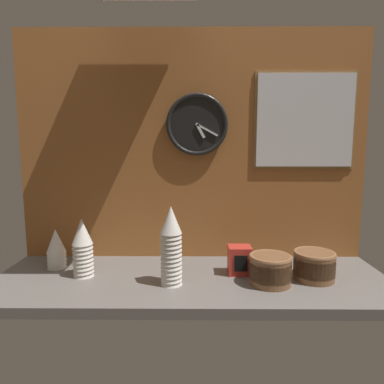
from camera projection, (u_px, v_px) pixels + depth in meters
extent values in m
cube|color=slate|center=(192.00, 281.00, 1.41)|extent=(1.60, 0.56, 0.04)
cube|color=#A3602D|center=(192.00, 147.00, 1.59)|extent=(1.60, 0.03, 1.05)
cone|color=white|center=(171.00, 271.00, 1.32)|extent=(0.08, 0.08, 0.11)
cone|color=white|center=(171.00, 267.00, 1.31)|extent=(0.08, 0.08, 0.11)
cone|color=white|center=(171.00, 263.00, 1.31)|extent=(0.08, 0.08, 0.11)
cone|color=white|center=(171.00, 258.00, 1.31)|extent=(0.08, 0.08, 0.11)
cone|color=white|center=(171.00, 254.00, 1.31)|extent=(0.08, 0.08, 0.11)
cone|color=white|center=(171.00, 250.00, 1.30)|extent=(0.08, 0.08, 0.11)
cone|color=white|center=(171.00, 246.00, 1.30)|extent=(0.08, 0.08, 0.11)
cone|color=white|center=(171.00, 241.00, 1.30)|extent=(0.08, 0.08, 0.11)
cone|color=white|center=(171.00, 237.00, 1.30)|extent=(0.08, 0.08, 0.11)
cone|color=white|center=(171.00, 233.00, 1.30)|extent=(0.08, 0.08, 0.11)
cone|color=white|center=(171.00, 229.00, 1.29)|extent=(0.08, 0.08, 0.11)
cone|color=white|center=(171.00, 224.00, 1.29)|extent=(0.08, 0.08, 0.11)
cone|color=white|center=(171.00, 220.00, 1.29)|extent=(0.08, 0.08, 0.11)
cone|color=white|center=(83.00, 264.00, 1.40)|extent=(0.08, 0.08, 0.11)
cone|color=white|center=(83.00, 260.00, 1.40)|extent=(0.08, 0.08, 0.11)
cone|color=white|center=(83.00, 256.00, 1.39)|extent=(0.08, 0.08, 0.11)
cone|color=white|center=(83.00, 252.00, 1.39)|extent=(0.08, 0.08, 0.11)
cone|color=white|center=(83.00, 248.00, 1.39)|extent=(0.08, 0.08, 0.11)
cone|color=white|center=(82.00, 244.00, 1.39)|extent=(0.08, 0.08, 0.11)
cone|color=white|center=(82.00, 240.00, 1.38)|extent=(0.08, 0.08, 0.11)
cone|color=white|center=(82.00, 236.00, 1.38)|extent=(0.08, 0.08, 0.11)
cone|color=white|center=(82.00, 232.00, 1.38)|extent=(0.08, 0.08, 0.11)
cone|color=white|center=(57.00, 256.00, 1.50)|extent=(0.08, 0.08, 0.11)
cone|color=white|center=(56.00, 252.00, 1.49)|extent=(0.08, 0.08, 0.11)
cone|color=white|center=(56.00, 248.00, 1.49)|extent=(0.08, 0.08, 0.11)
cone|color=white|center=(56.00, 245.00, 1.49)|extent=(0.08, 0.08, 0.11)
cone|color=white|center=(56.00, 241.00, 1.49)|extent=(0.08, 0.08, 0.11)
cylinder|color=brown|center=(314.00, 274.00, 1.37)|extent=(0.16, 0.16, 0.05)
cylinder|color=brown|center=(314.00, 268.00, 1.37)|extent=(0.16, 0.16, 0.05)
cylinder|color=brown|center=(314.00, 263.00, 1.36)|extent=(0.16, 0.16, 0.05)
cylinder|color=brown|center=(315.00, 257.00, 1.36)|extent=(0.16, 0.16, 0.05)
torus|color=#946542|center=(315.00, 254.00, 1.36)|extent=(0.16, 0.16, 0.02)
cylinder|color=brown|center=(270.00, 278.00, 1.33)|extent=(0.16, 0.16, 0.05)
cylinder|color=brown|center=(270.00, 272.00, 1.32)|extent=(0.16, 0.16, 0.05)
cylinder|color=brown|center=(270.00, 267.00, 1.32)|extent=(0.16, 0.16, 0.05)
cylinder|color=brown|center=(270.00, 261.00, 1.32)|extent=(0.16, 0.16, 0.05)
torus|color=#946542|center=(271.00, 257.00, 1.31)|extent=(0.16, 0.16, 0.02)
cylinder|color=black|center=(197.00, 125.00, 1.55)|extent=(0.27, 0.02, 0.27)
torus|color=black|center=(197.00, 125.00, 1.54)|extent=(0.28, 0.02, 0.28)
cube|color=white|center=(201.00, 131.00, 1.54)|extent=(0.04, 0.01, 0.07)
cube|color=white|center=(207.00, 130.00, 1.54)|extent=(0.10, 0.01, 0.06)
cylinder|color=white|center=(197.00, 124.00, 1.54)|extent=(0.01, 0.01, 0.01)
cube|color=olive|center=(305.00, 121.00, 1.55)|extent=(0.46, 0.01, 0.44)
cube|color=white|center=(305.00, 121.00, 1.55)|extent=(0.44, 0.01, 0.41)
cube|color=red|center=(240.00, 260.00, 1.43)|extent=(0.09, 0.08, 0.12)
cube|color=black|center=(241.00, 264.00, 1.38)|extent=(0.05, 0.00, 0.07)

